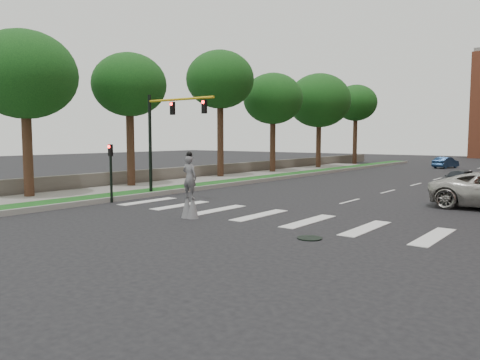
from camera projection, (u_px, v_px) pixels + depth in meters
ground_plane at (271, 221)px, 20.10m from camera, size 160.00×160.00×0.00m
grass_median at (288, 175)px, 42.85m from camera, size 2.00×60.00×0.25m
median_curb at (298, 176)px, 42.21m from camera, size 0.20×60.00×0.28m
sidewalk_left at (189, 182)px, 36.79m from camera, size 4.00×60.00×0.18m
stone_wall at (253, 167)px, 47.73m from camera, size 0.50×56.00×1.10m
manhole at (310, 238)px, 16.69m from camera, size 0.90×0.90×0.04m
traffic_signal at (164, 128)px, 28.03m from camera, size 5.30×0.23×6.20m
secondary_signal at (111, 168)px, 25.78m from camera, size 0.25×0.21×3.23m
stilt_performer at (190, 191)px, 20.84m from camera, size 0.84×0.56×2.99m
car_near at (459, 179)px, 33.00m from camera, size 2.34×4.27×1.38m
car_mid at (446, 163)px, 54.75m from camera, size 2.22×4.17×1.31m
tree_0 at (24, 75)px, 26.75m from camera, size 5.96×5.96×9.72m
tree_1 at (129, 86)px, 32.88m from camera, size 5.23×5.23×9.52m
tree_2 at (220, 80)px, 40.61m from camera, size 5.92×5.92×11.13m
tree_3 at (273, 99)px, 46.55m from camera, size 5.97×5.97×9.98m
tree_4 at (319, 101)px, 53.22m from camera, size 7.18×7.18×10.83m
tree_5 at (356, 103)px, 62.15m from camera, size 5.63×5.63×10.56m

